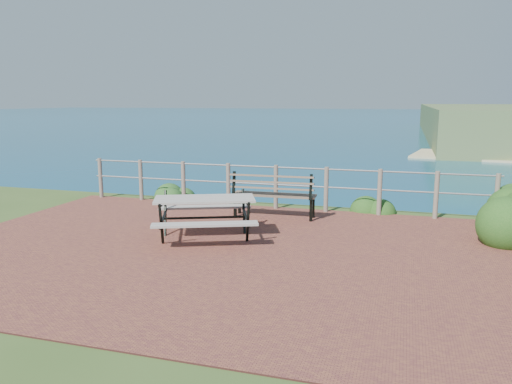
# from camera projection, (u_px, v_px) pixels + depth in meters

# --- Properties ---
(ground) EXTENTS (10.00, 7.00, 0.12)m
(ground) POSITION_uv_depth(u_px,v_px,m) (225.00, 251.00, 8.29)
(ground) COLOR brown
(ground) RESTS_ON ground
(ocean) EXTENTS (1200.00, 1200.00, 0.00)m
(ocean) POSITION_uv_depth(u_px,v_px,m) (401.00, 106.00, 196.61)
(ocean) COLOR #15637F
(ocean) RESTS_ON ground
(safety_railing) EXTENTS (9.40, 0.10, 1.00)m
(safety_railing) POSITION_uv_depth(u_px,v_px,m) (276.00, 185.00, 11.34)
(safety_railing) COLOR #6B5B4C
(safety_railing) RESTS_ON ground
(picnic_table) EXTENTS (1.90, 1.43, 0.74)m
(picnic_table) POSITION_uv_depth(u_px,v_px,m) (205.00, 214.00, 8.88)
(picnic_table) COLOR gray
(picnic_table) RESTS_ON ground
(park_bench) EXTENTS (1.77, 0.50, 0.99)m
(park_bench) POSITION_uv_depth(u_px,v_px,m) (274.00, 188.00, 10.47)
(park_bench) COLOR brown
(park_bench) RESTS_ON ground
(shrub_right_edge) EXTENTS (1.22, 1.22, 1.73)m
(shrub_right_edge) POSITION_uv_depth(u_px,v_px,m) (500.00, 224.00, 10.10)
(shrub_right_edge) COLOR #184916
(shrub_right_edge) RESTS_ON ground
(shrub_lip_west) EXTENTS (0.82, 0.82, 0.57)m
(shrub_lip_west) POSITION_uv_depth(u_px,v_px,m) (175.00, 199.00, 12.66)
(shrub_lip_west) COLOR #245821
(shrub_lip_west) RESTS_ON ground
(shrub_lip_east) EXTENTS (0.78, 0.78, 0.52)m
(shrub_lip_east) POSITION_uv_depth(u_px,v_px,m) (375.00, 211.00, 11.21)
(shrub_lip_east) COLOR #184916
(shrub_lip_east) RESTS_ON ground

